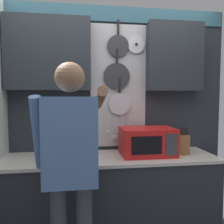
{
  "coord_description": "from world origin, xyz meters",
  "views": [
    {
      "loc": [
        -0.27,
        -2.11,
        1.47
      ],
      "look_at": [
        0.04,
        0.18,
        1.31
      ],
      "focal_mm": 35.0,
      "sensor_mm": 36.0,
      "label": 1
    }
  ],
  "objects_px": {
    "microwave": "(147,141)",
    "utensil_crock": "(58,149)",
    "knife_block": "(182,143)",
    "person": "(71,159)"
  },
  "relations": [
    {
      "from": "microwave",
      "to": "utensil_crock",
      "type": "height_order",
      "value": "utensil_crock"
    },
    {
      "from": "knife_block",
      "to": "utensil_crock",
      "type": "bearing_deg",
      "value": 179.88
    },
    {
      "from": "knife_block",
      "to": "utensil_crock",
      "type": "distance_m",
      "value": 1.26
    },
    {
      "from": "utensil_crock",
      "to": "person",
      "type": "height_order",
      "value": "person"
    },
    {
      "from": "utensil_crock",
      "to": "person",
      "type": "distance_m",
      "value": 0.57
    },
    {
      "from": "knife_block",
      "to": "person",
      "type": "relative_size",
      "value": 0.16
    },
    {
      "from": "microwave",
      "to": "utensil_crock",
      "type": "bearing_deg",
      "value": 179.81
    },
    {
      "from": "knife_block",
      "to": "person",
      "type": "xyz_separation_m",
      "value": [
        -1.11,
        -0.55,
        0.04
      ]
    },
    {
      "from": "microwave",
      "to": "utensil_crock",
      "type": "xyz_separation_m",
      "value": [
        -0.89,
        0.0,
        -0.05
      ]
    },
    {
      "from": "utensil_crock",
      "to": "person",
      "type": "relative_size",
      "value": 0.2
    }
  ]
}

